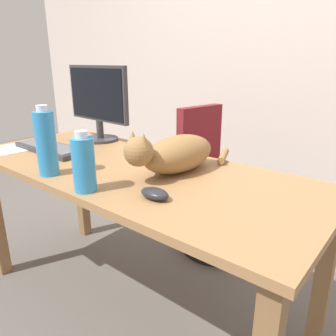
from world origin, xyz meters
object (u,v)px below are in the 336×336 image
Objects in this scene: monitor at (98,101)px; computer_mouse at (155,194)px; keyboard at (51,148)px; office_chair at (214,190)px; spray_bottle at (84,164)px; cat at (175,153)px; water_bottle at (46,143)px.

monitor reaches higher than computer_mouse.
keyboard is 0.82m from computer_mouse.
office_chair is 1.13m from spray_bottle.
keyboard is at bearing -93.20° from monitor.
spray_bottle is at bearing -43.21° from monitor.
cat is (0.68, -0.17, -0.15)m from monitor.
keyboard is 2.05× the size of spray_bottle.
spray_bottle is (0.26, -0.01, -0.03)m from water_bottle.
water_bottle is (-0.16, -1.02, 0.48)m from office_chair.
keyboard is (-0.02, -0.31, -0.21)m from monitor.
office_chair is at bearing 59.20° from keyboard.
office_chair is 8.23× the size of computer_mouse.
cat is 0.51m from water_bottle.
keyboard is 0.62m from spray_bottle.
keyboard is at bearing 159.33° from spray_bottle.
computer_mouse is (0.33, -0.93, 0.37)m from office_chair.
keyboard is 4.00× the size of computer_mouse.
spray_bottle reaches higher than computer_mouse.
cat is at bearing 114.29° from computer_mouse.
computer_mouse is at bearing 10.05° from water_bottle.
water_bottle is at bearing -59.23° from monitor.
spray_bottle is (-0.24, -0.10, 0.08)m from computer_mouse.
spray_bottle is (0.58, -0.22, 0.09)m from keyboard.
water_bottle reaches higher than office_chair.
monitor is at bearing 165.97° from cat.
monitor reaches higher than keyboard.
water_bottle is (-0.49, -0.09, 0.11)m from computer_mouse.
monitor is at bearing 120.77° from water_bottle.
monitor is at bearing 136.79° from spray_bottle.
monitor is 0.79× the size of cat.
spray_bottle is at bearing -84.91° from office_chair.
keyboard is at bearing 147.72° from water_bottle.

